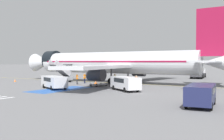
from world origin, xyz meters
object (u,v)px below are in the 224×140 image
at_px(boarding_stairs_forward, 60,77).
at_px(ground_crew_1, 85,78).
at_px(ground_crew_2, 136,80).
at_px(service_van_2, 201,93).
at_px(traffic_cone_2, 96,82).
at_px(ground_crew_0, 77,78).
at_px(baggage_cart, 99,84).
at_px(traffic_cone_1, 196,89).
at_px(service_van_0, 125,82).
at_px(ground_crew_3, 115,79).
at_px(fuel_tanker, 198,71).
at_px(service_van_1, 54,81).
at_px(traffic_cone_0, 15,80).
at_px(airliner, 116,63).

xyz_separation_m(boarding_stairs_forward, ground_crew_1, (4.79, 1.18, 0.01)).
bearing_deg(boarding_stairs_forward, ground_crew_2, 4.21).
distance_m(service_van_2, traffic_cone_2, 25.23).
xyz_separation_m(ground_crew_0, traffic_cone_2, (2.09, 2.50, -0.72)).
distance_m(baggage_cart, traffic_cone_1, 14.69).
relative_size(boarding_stairs_forward, ground_crew_1, 2.97).
bearing_deg(service_van_0, ground_crew_3, 75.58).
height_order(ground_crew_0, ground_crew_1, ground_crew_0).
relative_size(ground_crew_1, traffic_cone_1, 3.75).
height_order(fuel_tanker, service_van_1, fuel_tanker).
bearing_deg(fuel_tanker, traffic_cone_0, -138.79).
distance_m(service_van_0, ground_crew_1, 13.80).
bearing_deg(traffic_cone_0, fuel_tanker, 48.16).
relative_size(service_van_0, ground_crew_3, 2.96).
bearing_deg(boarding_stairs_forward, traffic_cone_0, -163.44).
bearing_deg(service_van_1, service_van_0, -46.25).
xyz_separation_m(ground_crew_0, traffic_cone_1, (19.51, 1.35, -0.80)).
height_order(fuel_tanker, ground_crew_3, fuel_tanker).
bearing_deg(service_van_0, boarding_stairs_forward, 105.36).
xyz_separation_m(airliner, boarding_stairs_forward, (-9.17, -4.68, -2.65)).
distance_m(airliner, ground_crew_1, 6.20).
bearing_deg(service_van_0, traffic_cone_2, 88.62).
distance_m(baggage_cart, ground_crew_3, 2.81).
distance_m(ground_crew_0, ground_crew_1, 2.52).
bearing_deg(ground_crew_0, airliner, 84.43).
height_order(service_van_0, service_van_2, service_van_2).
distance_m(airliner, service_van_2, 25.95).
bearing_deg(service_van_2, fuel_tanker, -82.77).
distance_m(ground_crew_1, ground_crew_3, 7.05).
relative_size(ground_crew_0, traffic_cone_2, 2.90).
bearing_deg(boarding_stairs_forward, traffic_cone_1, -1.06).
distance_m(ground_crew_3, traffic_cone_1, 12.90).
bearing_deg(ground_crew_1, ground_crew_3, 81.40).
bearing_deg(baggage_cart, ground_crew_3, -116.86).
distance_m(ground_crew_1, ground_crew_2, 10.15).
height_order(service_van_1, traffic_cone_0, service_van_1).
relative_size(ground_crew_3, traffic_cone_1, 3.96).
bearing_deg(ground_crew_1, service_van_1, 13.42).
xyz_separation_m(boarding_stairs_forward, service_van_1, (7.10, -8.70, 0.07)).
xyz_separation_m(ground_crew_0, ground_crew_1, (-0.33, 2.50, -0.01)).
bearing_deg(fuel_tanker, boarding_stairs_forward, -130.37).
xyz_separation_m(boarding_stairs_forward, traffic_cone_1, (24.62, 0.03, -0.78)).
distance_m(airliner, ground_crew_2, 7.16).
bearing_deg(service_van_2, ground_crew_2, -53.69).
relative_size(baggage_cart, traffic_cone_2, 4.62).
relative_size(ground_crew_2, ground_crew_3, 0.89).
xyz_separation_m(baggage_cart, traffic_cone_2, (-2.86, 3.19, 0.05)).
bearing_deg(baggage_cart, airliner, -70.57).
height_order(boarding_stairs_forward, baggage_cart, boarding_stairs_forward).
bearing_deg(traffic_cone_2, traffic_cone_1, -3.80).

